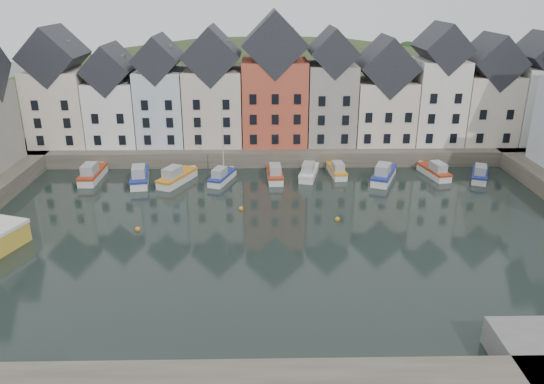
{
  "coord_description": "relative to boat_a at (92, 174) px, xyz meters",
  "views": [
    {
      "loc": [
        -1.69,
        -44.5,
        22.43
      ],
      "look_at": [
        -0.71,
        6.0,
        2.82
      ],
      "focal_mm": 35.0,
      "sensor_mm": 36.0,
      "label": 1
    }
  ],
  "objects": [
    {
      "name": "boat_b",
      "position": [
        6.11,
        -1.15,
        0.02
      ],
      "size": [
        3.14,
        6.92,
        2.56
      ],
      "rotation": [
        0.0,
        0.0,
        0.16
      ],
      "color": "silver",
      "rests_on": "ground"
    },
    {
      "name": "boat_f",
      "position": [
        26.93,
        0.47,
        -0.07
      ],
      "size": [
        3.09,
        6.14,
        2.26
      ],
      "rotation": [
        0.0,
        0.0,
        -0.22
      ],
      "color": "silver",
      "rests_on": "ground"
    },
    {
      "name": "far_terrace",
      "position": [
        25.99,
        10.14,
        8.13
      ],
      "size": [
        72.37,
        8.16,
        17.78
      ],
      "color": "#F0E1C9",
      "rests_on": "far_quay"
    },
    {
      "name": "boat_g",
      "position": [
        30.56,
        1.17,
        -0.13
      ],
      "size": [
        2.17,
        5.52,
        2.07
      ],
      "rotation": [
        0.0,
        0.0,
        0.09
      ],
      "color": "silver",
      "rests_on": "ground"
    },
    {
      "name": "mooring_buoys",
      "position": [
        18.77,
        -12.53,
        -0.6
      ],
      "size": [
        20.5,
        5.5,
        0.5
      ],
      "color": "orange",
      "rests_on": "ground"
    },
    {
      "name": "ground",
      "position": [
        22.77,
        -17.86,
        -0.75
      ],
      "size": [
        260.0,
        260.0,
        0.0
      ],
      "primitive_type": "plane",
      "color": "black",
      "rests_on": "ground"
    },
    {
      "name": "boat_i",
      "position": [
        42.85,
        0.44,
        -0.08
      ],
      "size": [
        3.04,
        6.08,
        2.24
      ],
      "rotation": [
        0.0,
        0.0,
        0.22
      ],
      "color": "silver",
      "rests_on": "ground"
    },
    {
      "name": "boat_d",
      "position": [
        16.1,
        -0.97,
        -0.06
      ],
      "size": [
        3.4,
        5.81,
        10.61
      ],
      "rotation": [
        0.0,
        0.0,
        -0.32
      ],
      "color": "silver",
      "rests_on": "ground"
    },
    {
      "name": "boat_a",
      "position": [
        0.0,
        0.0,
        0.0
      ],
      "size": [
        2.07,
        6.54,
        2.51
      ],
      "rotation": [
        0.0,
        0.0,
        -0.01
      ],
      "color": "silver",
      "rests_on": "ground"
    },
    {
      "name": "boat_h",
      "position": [
        36.07,
        -0.97,
        0.02
      ],
      "size": [
        4.49,
        6.95,
        2.56
      ],
      "rotation": [
        0.0,
        0.0,
        -0.4
      ],
      "color": "silver",
      "rests_on": "ground"
    },
    {
      "name": "boat_e",
      "position": [
        22.65,
        -0.19,
        -0.06
      ],
      "size": [
        2.09,
        6.03,
        2.29
      ],
      "rotation": [
        0.0,
        0.0,
        0.04
      ],
      "color": "silver",
      "rests_on": "ground"
    },
    {
      "name": "boat_c",
      "position": [
        10.61,
        -1.38,
        -0.01
      ],
      "size": [
        4.5,
        6.7,
        2.48
      ],
      "rotation": [
        0.0,
        0.0,
        -0.43
      ],
      "color": "silver",
      "rests_on": "ground"
    },
    {
      "name": "boat_j",
      "position": [
        48.13,
        -0.73,
        -0.09
      ],
      "size": [
        3.84,
        5.96,
        2.2
      ],
      "rotation": [
        0.0,
        0.0,
        -0.4
      ],
      "color": "silver",
      "rests_on": "ground"
    },
    {
      "name": "far_quay",
      "position": [
        22.77,
        12.14,
        0.25
      ],
      "size": [
        90.0,
        16.0,
        2.0
      ],
      "primitive_type": "cube",
      "color": "#4B453A",
      "rests_on": "ground"
    },
    {
      "name": "hillside",
      "position": [
        22.79,
        38.14,
        -18.71
      ],
      "size": [
        153.6,
        70.4,
        64.0
      ],
      "color": "#26341A",
      "rests_on": "ground"
    }
  ]
}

